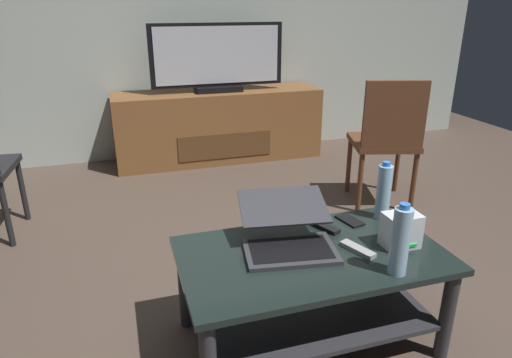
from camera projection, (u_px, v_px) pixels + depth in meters
ground_plane at (256, 302)px, 2.29m from camera, size 7.68×7.68×0.00m
back_wall at (170, 3)px, 4.08m from camera, size 6.40×0.12×2.80m
coffee_table at (311, 281)px, 1.93m from camera, size 1.10×0.62×0.45m
media_cabinet at (219, 126)px, 4.28m from camera, size 1.90×0.48×0.65m
television at (217, 59)px, 4.04m from camera, size 1.20×0.20×0.60m
dining_chair at (387, 137)px, 3.19m from camera, size 0.55×0.55×0.94m
laptop at (287, 232)px, 1.91m from camera, size 0.44×0.46×0.18m
router_box at (401, 230)px, 1.90m from camera, size 0.15×0.11×0.15m
water_bottle_near at (384, 192)px, 2.13m from camera, size 0.07×0.07×0.28m
water_bottle_far at (400, 241)px, 1.69m from camera, size 0.07×0.07×0.29m
cell_phone at (350, 220)px, 2.14m from camera, size 0.10×0.15×0.01m
tv_remote at (358, 249)px, 1.88m from camera, size 0.10×0.17×0.02m
soundbar_remote at (324, 227)px, 2.07m from camera, size 0.11×0.16×0.02m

